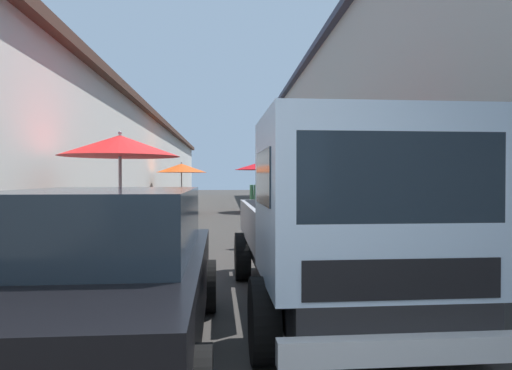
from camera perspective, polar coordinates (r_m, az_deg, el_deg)
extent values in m
plane|color=#33302D|center=(14.71, -3.01, -5.19)|extent=(90.00, 90.00, 0.00)
cube|color=silver|center=(18.17, -25.53, 2.46)|extent=(49.50, 7.00, 4.17)
cube|color=#4C3328|center=(18.37, -25.57, 9.34)|extent=(49.80, 7.50, 0.24)
cube|color=#A39E93|center=(18.40, 19.12, 6.29)|extent=(49.50, 7.00, 6.62)
cube|color=#383D4C|center=(19.04, 19.17, 16.62)|extent=(49.80, 7.50, 0.24)
cylinder|color=#9E9EA3|center=(20.59, 0.75, -0.23)|extent=(0.06, 0.06, 2.32)
cone|color=red|center=(20.60, 0.75, 2.47)|extent=(2.52, 2.52, 0.38)
sphere|color=#9E9EA3|center=(20.61, 0.75, 3.11)|extent=(0.07, 0.07, 0.07)
cube|color=olive|center=(20.77, 0.88, -2.44)|extent=(0.85, 0.70, 0.71)
sphere|color=orange|center=(20.98, 0.51, -1.32)|extent=(0.09, 0.09, 0.09)
sphere|color=orange|center=(20.51, 0.63, -1.37)|extent=(0.09, 0.09, 0.09)
sphere|color=orange|center=(20.81, 1.19, -1.34)|extent=(0.09, 0.09, 0.09)
sphere|color=orange|center=(20.76, 0.64, -1.34)|extent=(0.09, 0.09, 0.09)
cylinder|color=#9E9EA3|center=(8.27, -16.96, -1.89)|extent=(0.06, 0.06, 2.32)
cone|color=red|center=(8.28, -16.99, 4.83)|extent=(2.11, 2.11, 0.38)
sphere|color=#9E9EA3|center=(8.30, -17.00, 6.40)|extent=(0.07, 0.07, 0.07)
cube|color=#9E7547|center=(8.56, -18.32, -6.79)|extent=(0.91, 0.57, 0.83)
sphere|color=orange|center=(8.29, -17.74, -3.83)|extent=(0.09, 0.09, 0.09)
sphere|color=orange|center=(8.19, -18.41, -3.89)|extent=(0.09, 0.09, 0.09)
sphere|color=orange|center=(8.28, -18.71, -3.84)|extent=(0.09, 0.09, 0.09)
sphere|color=orange|center=(8.44, -19.64, -3.39)|extent=(0.09, 0.09, 0.09)
sphere|color=orange|center=(8.66, -18.56, -3.64)|extent=(0.09, 0.09, 0.09)
sphere|color=orange|center=(8.62, -17.26, -3.65)|extent=(0.09, 0.09, 0.09)
cylinder|color=#9E9EA3|center=(8.59, 14.24, -2.22)|extent=(0.06, 0.06, 2.18)
cone|color=red|center=(8.59, 14.26, 3.88)|extent=(2.28, 2.28, 0.36)
sphere|color=#9E9EA3|center=(8.60, 14.27, 5.33)|extent=(0.07, 0.07, 0.07)
cube|color=brown|center=(8.52, 15.22, -6.83)|extent=(0.73, 0.76, 0.83)
sphere|color=orange|center=(8.50, 14.86, -3.37)|extent=(0.09, 0.09, 0.09)
sphere|color=orange|center=(8.31, 15.58, -3.84)|extent=(0.09, 0.09, 0.09)
sphere|color=orange|center=(8.29, 14.65, -3.85)|extent=(0.09, 0.09, 0.09)
sphere|color=orange|center=(8.39, 16.25, -3.80)|extent=(0.09, 0.09, 0.09)
sphere|color=orange|center=(8.36, 14.06, -3.81)|extent=(0.09, 0.09, 0.09)
cylinder|color=#9E9EA3|center=(12.17, 8.88, -1.51)|extent=(0.06, 0.06, 2.10)
cone|color=red|center=(12.16, 8.89, 2.40)|extent=(2.87, 2.87, 0.43)
sphere|color=#9E9EA3|center=(12.17, 8.89, 3.61)|extent=(0.07, 0.07, 0.07)
cube|color=#9E7547|center=(12.30, 8.82, -4.45)|extent=(0.70, 0.63, 0.83)
sphere|color=orange|center=(12.11, 9.26, -2.36)|extent=(0.09, 0.09, 0.09)
sphere|color=orange|center=(12.31, 8.15, -2.30)|extent=(0.09, 0.09, 0.09)
sphere|color=orange|center=(12.42, 8.42, -2.02)|extent=(0.09, 0.09, 0.09)
sphere|color=orange|center=(12.49, 8.91, -2.26)|extent=(0.09, 0.09, 0.09)
sphere|color=orange|center=(12.27, 9.00, -2.31)|extent=(0.09, 0.09, 0.09)
sphere|color=orange|center=(12.09, 8.32, -2.36)|extent=(0.09, 0.09, 0.09)
cylinder|color=#9E9EA3|center=(19.66, -9.50, -0.48)|extent=(0.06, 0.06, 2.19)
cone|color=#D84C14|center=(19.66, -9.51, 2.15)|extent=(2.19, 2.19, 0.38)
sphere|color=#9E9EA3|center=(19.66, -9.51, 2.83)|extent=(0.07, 0.07, 0.07)
cube|color=brown|center=(19.75, -9.55, -2.54)|extent=(0.85, 0.67, 0.77)
sphere|color=orange|center=(19.80, -9.04, -1.29)|extent=(0.09, 0.09, 0.09)
sphere|color=orange|center=(19.61, -9.15, -1.31)|extent=(0.09, 0.09, 0.09)
sphere|color=orange|center=(20.03, -10.13, -1.11)|extent=(0.09, 0.09, 0.09)
sphere|color=orange|center=(19.84, -9.57, -1.29)|extent=(0.09, 0.09, 0.09)
sphere|color=orange|center=(19.72, -9.36, -1.30)|extent=(0.09, 0.09, 0.09)
cube|color=black|center=(4.10, -19.18, -13.01)|extent=(3.93, 1.78, 0.64)
cube|color=#19232D|center=(4.14, -18.70, -4.44)|extent=(2.36, 1.55, 0.56)
cylinder|color=black|center=(5.33, -6.23, -12.70)|extent=(0.60, 0.21, 0.60)
cylinder|color=black|center=(5.64, -24.38, -12.01)|extent=(0.60, 0.21, 0.60)
cube|color=black|center=(5.57, 8.27, -10.00)|extent=(4.83, 1.57, 0.36)
cube|color=#ADC6E0|center=(3.91, 13.82, -1.65)|extent=(1.57, 1.78, 1.40)
cube|color=#19232D|center=(3.22, 18.09, 0.92)|extent=(0.09, 1.47, 0.63)
cube|color=#19232D|center=(3.90, 13.83, 0.92)|extent=(1.08, 1.80, 0.45)
cube|color=black|center=(3.28, 18.10, -11.32)|extent=(0.09, 1.40, 0.28)
cube|color=silver|center=(3.34, 18.63, -19.33)|extent=(0.16, 1.75, 0.18)
cube|color=gray|center=(6.52, 13.69, -4.62)|extent=(3.16, 0.13, 0.50)
cube|color=gray|center=(6.19, -0.94, -4.88)|extent=(3.16, 0.13, 0.50)
cube|color=gray|center=(7.82, 4.27, -3.68)|extent=(0.10, 1.65, 0.50)
cylinder|color=black|center=(4.43, 24.91, -14.79)|extent=(0.72, 0.24, 0.72)
cylinder|color=black|center=(3.90, 0.95, -16.89)|extent=(0.72, 0.24, 0.72)
cylinder|color=black|center=(7.20, 12.46, -8.68)|extent=(0.72, 0.24, 0.72)
cylinder|color=black|center=(6.88, -1.76, -9.09)|extent=(0.72, 0.24, 0.72)
cylinder|color=navy|center=(10.11, 0.57, -5.67)|extent=(0.14, 0.14, 0.80)
cylinder|color=navy|center=(10.11, 1.51, -5.66)|extent=(0.14, 0.14, 0.80)
cube|color=#4C8C59|center=(10.06, 1.04, -1.69)|extent=(0.22, 0.47, 0.60)
sphere|color=#A57A5B|center=(10.05, 1.04, 0.65)|extent=(0.22, 0.22, 0.22)
cylinder|color=#4C8C59|center=(10.04, -0.58, -1.52)|extent=(0.08, 0.08, 0.54)
cylinder|color=#4C8C59|center=(10.07, 2.65, -1.51)|extent=(0.08, 0.08, 0.54)
cylinder|color=black|center=(15.46, -11.52, -4.09)|extent=(0.45, 0.16, 0.44)
cylinder|color=black|center=(14.22, -11.42, -4.52)|extent=(0.45, 0.18, 0.44)
cube|color=#3359A5|center=(14.79, -11.47, -4.12)|extent=(0.93, 0.42, 0.08)
ellipsoid|color=black|center=(14.46, -11.45, -2.76)|extent=(0.59, 0.34, 0.20)
cube|color=#3359A5|center=(15.38, -11.52, -2.44)|extent=(0.19, 0.34, 0.56)
cylinder|color=silver|center=(15.31, -11.52, -2.08)|extent=(0.28, 0.10, 0.68)
cylinder|color=black|center=(15.21, -11.52, -0.78)|extent=(0.55, 0.12, 0.04)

